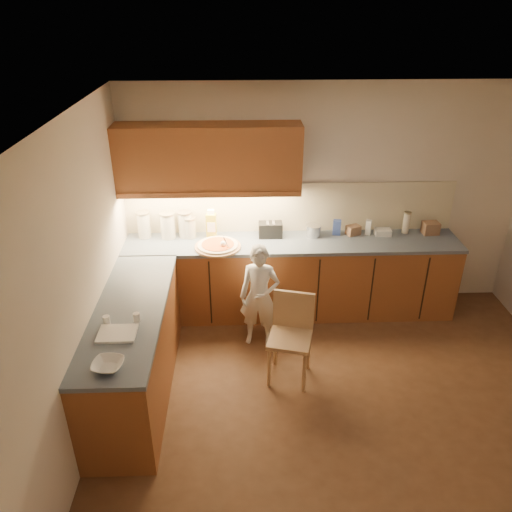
% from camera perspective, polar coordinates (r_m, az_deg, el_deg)
% --- Properties ---
extents(room, '(4.54, 4.50, 2.62)m').
position_cam_1_polar(room, '(3.84, 12.69, 0.85)').
color(room, '#50301B').
rests_on(room, ground).
extents(l_counter, '(3.77, 2.62, 0.92)m').
position_cam_1_polar(l_counter, '(5.40, -1.32, -4.86)').
color(l_counter, '#95532B').
rests_on(l_counter, ground).
extents(backsplash, '(3.75, 0.02, 0.58)m').
position_cam_1_polar(backsplash, '(5.75, 3.97, 5.56)').
color(backsplash, beige).
rests_on(backsplash, l_counter).
extents(upper_cabinets, '(1.95, 0.36, 0.73)m').
position_cam_1_polar(upper_cabinets, '(5.36, -5.42, 11.10)').
color(upper_cabinets, '#95532B').
rests_on(upper_cabinets, ground).
extents(pizza_on_board, '(0.50, 0.50, 0.20)m').
position_cam_1_polar(pizza_on_board, '(5.45, -4.36, 1.16)').
color(pizza_on_board, tan).
rests_on(pizza_on_board, l_counter).
extents(child, '(0.46, 0.35, 1.15)m').
position_cam_1_polar(child, '(5.22, 0.41, -4.64)').
color(child, silver).
rests_on(child, ground).
extents(wooden_chair, '(0.48, 0.48, 0.88)m').
position_cam_1_polar(wooden_chair, '(4.84, 4.06, -8.50)').
color(wooden_chair, tan).
rests_on(wooden_chair, ground).
extents(mixing_bowl, '(0.25, 0.25, 0.06)m').
position_cam_1_polar(mixing_bowl, '(3.91, -16.58, -11.88)').
color(mixing_bowl, white).
rests_on(mixing_bowl, l_counter).
extents(canister_a, '(0.15, 0.15, 0.31)m').
position_cam_1_polar(canister_a, '(5.76, -12.70, 3.53)').
color(canister_a, silver).
rests_on(canister_a, l_counter).
extents(canister_b, '(0.17, 0.17, 0.30)m').
position_cam_1_polar(canister_b, '(5.70, -10.04, 3.49)').
color(canister_b, silver).
rests_on(canister_b, l_counter).
extents(canister_c, '(0.16, 0.16, 0.31)m').
position_cam_1_polar(canister_c, '(5.69, -8.09, 3.63)').
color(canister_c, silver).
rests_on(canister_c, l_counter).
extents(canister_d, '(0.15, 0.15, 0.24)m').
position_cam_1_polar(canister_d, '(5.68, -7.60, 3.27)').
color(canister_d, beige).
rests_on(canister_d, l_counter).
extents(oil_jug, '(0.12, 0.09, 0.34)m').
position_cam_1_polar(oil_jug, '(5.63, -5.12, 3.56)').
color(oil_jug, gold).
rests_on(oil_jug, l_counter).
extents(toaster, '(0.27, 0.15, 0.17)m').
position_cam_1_polar(toaster, '(5.66, 1.67, 3.03)').
color(toaster, black).
rests_on(toaster, l_counter).
extents(steel_pot, '(0.18, 0.18, 0.14)m').
position_cam_1_polar(steel_pot, '(5.72, 6.57, 2.92)').
color(steel_pot, silver).
rests_on(steel_pot, l_counter).
extents(blue_box, '(0.10, 0.08, 0.18)m').
position_cam_1_polar(blue_box, '(5.79, 9.22, 3.25)').
color(blue_box, '#324898').
rests_on(blue_box, l_counter).
extents(card_box_a, '(0.18, 0.16, 0.11)m').
position_cam_1_polar(card_box_a, '(5.84, 11.05, 2.92)').
color(card_box_a, '#997052').
rests_on(card_box_a, l_counter).
extents(white_bottle, '(0.08, 0.08, 0.18)m').
position_cam_1_polar(white_bottle, '(5.86, 12.73, 3.21)').
color(white_bottle, white).
rests_on(white_bottle, l_counter).
extents(flat_pack, '(0.19, 0.14, 0.07)m').
position_cam_1_polar(flat_pack, '(5.90, 14.29, 2.67)').
color(flat_pack, silver).
rests_on(flat_pack, l_counter).
extents(tall_jar, '(0.08, 0.08, 0.26)m').
position_cam_1_polar(tall_jar, '(5.99, 16.81, 3.71)').
color(tall_jar, silver).
rests_on(tall_jar, l_counter).
extents(card_box_b, '(0.19, 0.15, 0.14)m').
position_cam_1_polar(card_box_b, '(6.08, 19.32, 3.04)').
color(card_box_b, '#966D50').
rests_on(card_box_b, l_counter).
extents(dough_cloth, '(0.31, 0.24, 0.02)m').
position_cam_1_polar(dough_cloth, '(4.24, -15.58, -8.54)').
color(dough_cloth, white).
rests_on(dough_cloth, l_counter).
extents(spice_jar_a, '(0.07, 0.07, 0.08)m').
position_cam_1_polar(spice_jar_a, '(4.37, -16.71, -7.05)').
color(spice_jar_a, white).
rests_on(spice_jar_a, l_counter).
extents(spice_jar_b, '(0.07, 0.07, 0.08)m').
position_cam_1_polar(spice_jar_b, '(4.35, -13.50, -6.81)').
color(spice_jar_b, silver).
rests_on(spice_jar_b, l_counter).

